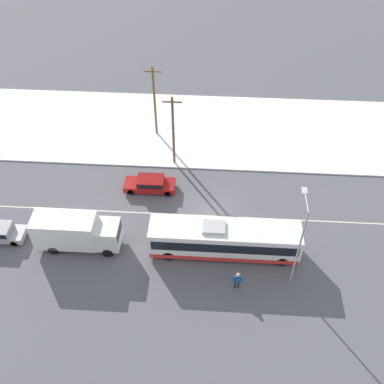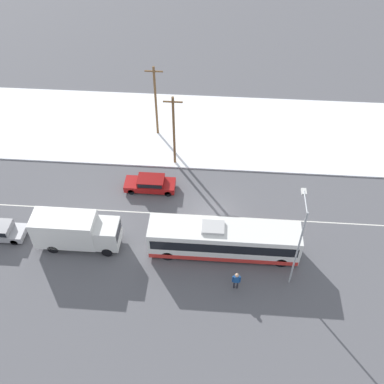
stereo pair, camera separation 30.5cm
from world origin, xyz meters
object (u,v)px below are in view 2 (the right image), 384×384
(sedan_car, at_px, (150,183))
(utility_pole_roadside, at_px, (174,130))
(city_bus, at_px, (224,240))
(utility_pole_snowlot, at_px, (156,101))
(pedestrian_at_stop, at_px, (236,279))
(parked_car_near_truck, at_px, (0,230))
(streetlamp, at_px, (299,237))
(box_truck, at_px, (75,230))

(sedan_car, distance_m, utility_pole_roadside, 5.50)
(city_bus, distance_m, utility_pole_snowlot, 17.40)
(city_bus, bearing_deg, pedestrian_at_stop, -72.90)
(sedan_car, xyz_separation_m, parked_car_near_truck, (-12.00, -6.67, 0.01))
(streetlamp, bearing_deg, parked_car_near_truck, 174.26)
(streetlamp, distance_m, utility_pole_snowlot, 21.83)
(pedestrian_at_stop, distance_m, streetlamp, 5.94)
(streetlamp, height_order, utility_pole_roadside, streetlamp)
(parked_car_near_truck, bearing_deg, city_bus, -0.72)
(utility_pole_roadside, relative_size, utility_pole_snowlot, 0.96)
(pedestrian_at_stop, relative_size, streetlamp, 0.23)
(utility_pole_roadside, bearing_deg, pedestrian_at_stop, -66.65)
(city_bus, xyz_separation_m, utility_pole_snowlot, (-7.45, 15.49, 2.70))
(sedan_car, bearing_deg, pedestrian_at_stop, 127.94)
(pedestrian_at_stop, bearing_deg, sedan_car, 127.94)
(utility_pole_snowlot, bearing_deg, sedan_car, -87.23)
(utility_pole_roadside, bearing_deg, utility_pole_snowlot, 116.73)
(box_truck, relative_size, pedestrian_at_stop, 3.81)
(utility_pole_roadside, distance_m, utility_pole_snowlot, 5.20)
(parked_car_near_truck, distance_m, pedestrian_at_stop, 20.47)
(utility_pole_roadside, bearing_deg, parked_car_near_truck, -142.70)
(box_truck, distance_m, pedestrian_at_stop, 13.80)
(box_truck, height_order, utility_pole_roadside, utility_pole_roadside)
(city_bus, bearing_deg, sedan_car, 135.53)
(streetlamp, relative_size, utility_pole_snowlot, 1.01)
(city_bus, distance_m, utility_pole_roadside, 12.26)
(box_truck, distance_m, parked_car_near_truck, 6.84)
(pedestrian_at_stop, xyz_separation_m, streetlamp, (4.23, 1.29, 3.96))
(city_bus, height_order, box_truck, box_truck)
(sedan_car, relative_size, utility_pole_snowlot, 0.59)
(utility_pole_roadside, bearing_deg, city_bus, -64.75)
(city_bus, height_order, utility_pole_roadside, utility_pole_roadside)
(city_bus, xyz_separation_m, sedan_car, (-7.04, 6.91, -0.77))
(utility_pole_roadside, xyz_separation_m, utility_pole_snowlot, (-2.34, 4.64, 0.14))
(sedan_car, distance_m, pedestrian_at_stop, 13.20)
(sedan_car, distance_m, utility_pole_snowlot, 9.26)
(sedan_car, distance_m, parked_car_near_truck, 13.73)
(parked_car_near_truck, xyz_separation_m, streetlamp, (24.35, -2.45, 4.32))
(city_bus, distance_m, box_truck, 12.29)
(pedestrian_at_stop, relative_size, utility_pole_snowlot, 0.23)
(city_bus, height_order, pedestrian_at_stop, city_bus)
(box_truck, relative_size, utility_pole_roadside, 0.90)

